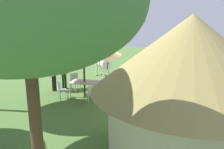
{
  "coord_description": "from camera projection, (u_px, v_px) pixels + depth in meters",
  "views": [
    {
      "loc": [
        -4.64,
        11.2,
        3.99
      ],
      "look_at": [
        0.57,
        0.56,
        1.0
      ],
      "focal_mm": 37.28,
      "sensor_mm": 36.0,
      "label": 1
    }
  ],
  "objects": [
    {
      "name": "guest_behind_table",
      "position": [
        54.0,
        73.0,
        12.54
      ],
      "size": [
        0.29,
        0.6,
        1.7
      ],
      "rotation": [
        0.0,
        0.0,
        1.4
      ],
      "color": "black",
      "rests_on": "ground_plane"
    },
    {
      "name": "guest_beside_umbrella",
      "position": [
        64.0,
        71.0,
        12.89
      ],
      "size": [
        0.38,
        0.57,
        1.72
      ],
      "rotation": [
        0.0,
        0.0,
        4.31
      ],
      "color": "black",
      "rests_on": "ground_plane"
    },
    {
      "name": "striped_lounge_chair",
      "position": [
        156.0,
        98.0,
        10.93
      ],
      "size": [
        0.94,
        0.84,
        0.67
      ],
      "rotation": [
        0.0,
        0.0,
        5.21
      ],
      "color": "blue",
      "rests_on": "ground_plane"
    },
    {
      "name": "zebra_nearest_camera",
      "position": [
        102.0,
        62.0,
        15.34
      ],
      "size": [
        1.9,
        1.69,
        1.56
      ],
      "rotation": [
        0.0,
        0.0,
        4.01
      ],
      "color": "silver",
      "rests_on": "ground_plane"
    },
    {
      "name": "thatched_hut",
      "position": [
        188.0,
        79.0,
        6.73
      ],
      "size": [
        5.7,
        5.7,
        4.06
      ],
      "rotation": [
        0.0,
        0.0,
        5.03
      ],
      "color": "beige",
      "rests_on": "ground_plane"
    },
    {
      "name": "ground_plane",
      "position": [
        126.0,
        91.0,
        12.7
      ],
      "size": [
        36.0,
        36.0,
        0.0
      ],
      "primitive_type": "plane",
      "color": "#517737"
    },
    {
      "name": "zebra_by_umbrella",
      "position": [
        134.0,
        71.0,
        13.25
      ],
      "size": [
        0.91,
        2.12,
        1.5
      ],
      "rotation": [
        0.0,
        0.0,
        6.09
      ],
      "color": "silver",
      "rests_on": "ground_plane"
    },
    {
      "name": "patio_chair_west_end",
      "position": [
        92.0,
        93.0,
        10.77
      ],
      "size": [
        0.61,
        0.61,
        0.9
      ],
      "rotation": [
        0.0,
        0.0,
        -2.3
      ],
      "color": "silver",
      "rests_on": "ground_plane"
    },
    {
      "name": "patio_chair_east_end",
      "position": [
        106.0,
        82.0,
        12.48
      ],
      "size": [
        0.6,
        0.59,
        0.9
      ],
      "rotation": [
        0.0,
        0.0,
        -0.6
      ],
      "color": "silver",
      "rests_on": "ground_plane"
    },
    {
      "name": "patio_chair_near_lawn",
      "position": [
        75.0,
        80.0,
        12.9
      ],
      "size": [
        0.59,
        0.6,
        0.9
      ],
      "rotation": [
        0.0,
        0.0,
        1.01
      ],
      "color": "silver",
      "rests_on": "ground_plane"
    },
    {
      "name": "zebra_toward_hut",
      "position": [
        191.0,
        77.0,
        11.61
      ],
      "size": [
        2.15,
        1.04,
        1.58
      ],
      "rotation": [
        0.0,
        0.0,
        1.83
      ],
      "color": "silver",
      "rests_on": "ground_plane"
    },
    {
      "name": "standing_watcher",
      "position": [
        182.0,
        69.0,
        13.59
      ],
      "size": [
        0.53,
        0.4,
        1.65
      ],
      "rotation": [
        0.0,
        0.0,
        -0.51
      ],
      "color": "black",
      "rests_on": "ground_plane"
    },
    {
      "name": "shade_umbrella",
      "position": [
        83.0,
        47.0,
        11.4
      ],
      "size": [
        3.76,
        3.76,
        2.91
      ],
      "color": "#493A2C",
      "rests_on": "ground_plane"
    },
    {
      "name": "patio_dining_table",
      "position": [
        85.0,
        83.0,
        11.85
      ],
      "size": [
        1.58,
        1.19,
        0.74
      ],
      "rotation": [
        0.0,
        0.0,
        0.26
      ],
      "color": "silver",
      "rests_on": "ground_plane"
    },
    {
      "name": "patio_chair_near_hut",
      "position": [
        61.0,
        89.0,
        11.32
      ],
      "size": [
        0.6,
        0.6,
        0.9
      ],
      "rotation": [
        0.0,
        0.0,
        -3.77
      ],
      "color": "silver",
      "rests_on": "ground_plane"
    },
    {
      "name": "acacia_tree_left_background",
      "position": [
        25.0,
        2.0,
        3.05
      ],
      "size": [
        3.25,
        3.25,
        5.16
      ],
      "color": "#48331F",
      "rests_on": "ground_plane"
    }
  ]
}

